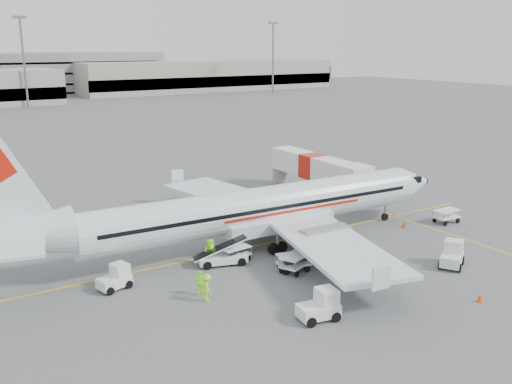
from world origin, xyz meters
TOP-DOWN VIEW (x-y plane):
  - ground at (0.00, 0.00)m, footprint 360.00×360.00m
  - stripe_lead at (0.00, 0.00)m, footprint 44.00×0.20m
  - stripe_cross at (14.00, -8.00)m, footprint 0.20×20.00m
  - terminal_east at (70.00, 145.00)m, footprint 90.00×26.00m
  - parking_garage at (25.00, 160.00)m, footprint 62.00×24.00m
  - mast_center at (5.00, 118.00)m, footprint 3.20×1.20m
  - mast_east at (80.00, 118.00)m, footprint 3.20×1.20m
  - aircraft at (-0.71, -0.05)m, footprint 39.48×31.51m
  - jet_bridge at (12.42, 10.31)m, footprint 3.33×16.43m
  - belt_loader at (-5.42, -2.00)m, footprint 4.95×2.98m
  - tug_fore at (8.25, -11.19)m, footprint 2.72×2.38m
  - tug_mid at (-4.93, -12.48)m, footprint 2.54×1.70m
  - tug_aft at (-13.47, -2.00)m, footprint 2.34×1.70m
  - cart_loaded_a at (-1.76, -5.71)m, footprint 2.56×1.87m
  - cart_loaded_b at (-4.33, -2.00)m, footprint 2.30×1.52m
  - cart_empty_a at (-1.76, -5.88)m, footprint 2.68×2.20m
  - cart_empty_b at (16.36, -4.02)m, footprint 2.36×1.44m
  - cone_nose at (12.19, -2.97)m, footprint 0.41×0.41m
  - cone_port at (-0.18, 8.93)m, footprint 0.43×0.43m
  - cone_stbd at (5.04, -15.98)m, footprint 0.35×0.35m
  - crew_a at (-5.97, -1.50)m, footprint 0.81×0.78m
  - crew_b at (-6.18, -1.50)m, footprint 1.13×1.15m
  - crew_c at (-9.19, -6.81)m, footprint 0.75×1.20m
  - crew_d at (-9.13, -5.77)m, footprint 0.98×0.48m

SIDE VIEW (x-z plane):
  - ground at x=0.00m, z-range 0.00..0.00m
  - stripe_lead at x=0.00m, z-range 0.00..0.01m
  - stripe_cross at x=14.00m, z-range 0.00..0.01m
  - cone_stbd at x=5.04m, z-range 0.00..0.58m
  - cone_nose at x=12.19m, z-range 0.00..0.66m
  - cone_port at x=-0.18m, z-range 0.00..0.70m
  - cart_loaded_b at x=-4.33m, z-range 0.00..1.13m
  - cart_loaded_a at x=-1.76m, z-range 0.00..1.20m
  - cart_empty_b at x=16.36m, z-range 0.00..1.21m
  - cart_empty_a at x=-1.76m, z-range 0.00..1.21m
  - crew_d at x=-9.13m, z-range 0.00..1.62m
  - tug_aft at x=-13.47m, z-range 0.00..1.62m
  - crew_c at x=-9.19m, z-range 0.00..1.78m
  - tug_mid at x=-4.93m, z-range 0.00..1.82m
  - tug_fore at x=8.25m, z-range 0.00..1.82m
  - crew_b at x=-6.18m, z-range 0.00..1.87m
  - crew_a at x=-5.97m, z-range 0.00..1.88m
  - belt_loader at x=-5.42m, z-range 0.00..2.52m
  - jet_bridge at x=12.42m, z-range 0.00..4.30m
  - terminal_east at x=70.00m, z-range 0.00..10.00m
  - aircraft at x=-0.71m, z-range 0.00..10.57m
  - parking_garage at x=25.00m, z-range 0.00..14.00m
  - mast_center at x=5.00m, z-range 0.00..22.00m
  - mast_east at x=80.00m, z-range 0.00..22.00m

